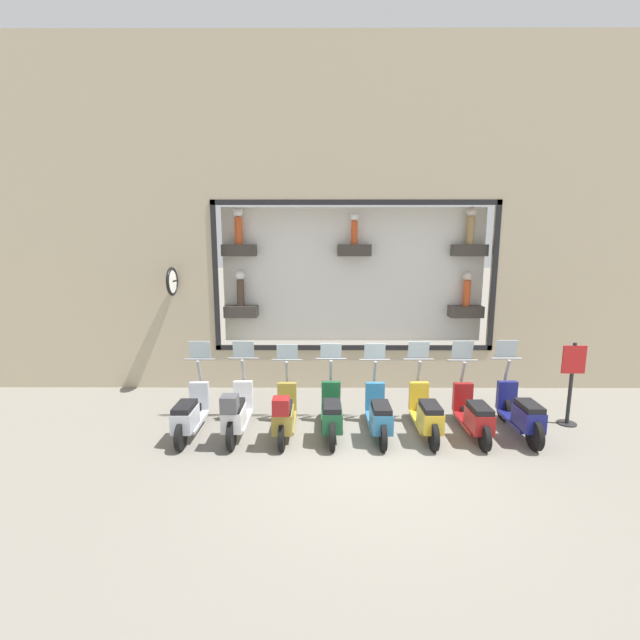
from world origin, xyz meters
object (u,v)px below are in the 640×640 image
scooter_teal_3 (379,414)px  scooter_silver_7 (190,414)px  scooter_red_1 (474,415)px  scooter_olive_5 (284,414)px  scooter_yellow_2 (426,414)px  shop_sign_post (571,381)px  scooter_white_6 (236,412)px  scooter_green_4 (332,414)px  scooter_navy_0 (521,413)px

scooter_teal_3 → scooter_silver_7: scooter_silver_7 is taller
scooter_red_1 → scooter_olive_5: 3.49m
scooter_yellow_2 → shop_sign_post: shop_sign_post is taller
scooter_red_1 → scooter_white_6: size_ratio=0.99×
scooter_teal_3 → scooter_green_4: 0.87m
scooter_red_1 → scooter_navy_0: bearing=-89.6°
scooter_white_6 → scooter_yellow_2: bearing=-89.1°
shop_sign_post → scooter_red_1: bearing=104.6°
scooter_navy_0 → scooter_green_4: size_ratio=1.00×
scooter_teal_3 → scooter_white_6: (-0.05, 2.61, 0.06)m
scooter_red_1 → scooter_olive_5: (-0.07, 3.49, 0.04)m
scooter_silver_7 → shop_sign_post: 7.32m
scooter_teal_3 → scooter_silver_7: 3.49m
scooter_navy_0 → scooter_red_1: (-0.01, 0.87, -0.02)m
scooter_green_4 → shop_sign_post: size_ratio=1.09×
scooter_yellow_2 → scooter_green_4: (0.00, 1.74, 0.00)m
scooter_green_4 → scooter_silver_7: (-0.00, 2.61, -0.01)m
scooter_navy_0 → scooter_teal_3: 2.61m
scooter_olive_5 → scooter_teal_3: bearing=-87.9°
shop_sign_post → scooter_yellow_2: bearing=100.3°
scooter_yellow_2 → scooter_red_1: bearing=-90.2°
scooter_teal_3 → scooter_green_4: (0.00, 0.87, 0.01)m
scooter_olive_5 → scooter_silver_7: 1.74m
scooter_white_6 → scooter_teal_3: bearing=-88.8°
scooter_navy_0 → scooter_red_1: 0.87m
scooter_navy_0 → scooter_white_6: bearing=90.7°
scooter_red_1 → shop_sign_post: bearing=-75.4°
scooter_navy_0 → scooter_yellow_2: bearing=90.1°
scooter_green_4 → scooter_red_1: bearing=-90.1°
scooter_red_1 → scooter_yellow_2: scooter_red_1 is taller
scooter_red_1 → shop_sign_post: (0.54, -2.06, 0.47)m
scooter_red_1 → scooter_white_6: bearing=90.7°
scooter_olive_5 → scooter_white_6: (0.01, 0.87, 0.02)m
scooter_white_6 → shop_sign_post: bearing=-84.7°
scooter_green_4 → scooter_olive_5: (-0.07, 0.87, 0.03)m
scooter_yellow_2 → scooter_navy_0: bearing=-89.9°
scooter_navy_0 → shop_sign_post: bearing=-65.9°
scooter_green_4 → scooter_olive_5: size_ratio=1.01×
scooter_red_1 → scooter_yellow_2: bearing=89.8°
scooter_teal_3 → shop_sign_post: size_ratio=1.09×
scooter_olive_5 → shop_sign_post: 5.59m
scooter_teal_3 → scooter_olive_5: (-0.07, 1.74, 0.04)m
scooter_navy_0 → scooter_green_4: bearing=90.1°
scooter_olive_5 → scooter_white_6: size_ratio=0.99×
scooter_green_4 → scooter_olive_5: scooter_green_4 is taller
scooter_silver_7 → shop_sign_post: bearing=-85.8°
scooter_green_4 → scooter_teal_3: bearing=-90.2°
scooter_yellow_2 → scooter_white_6: 3.49m
scooter_navy_0 → scooter_silver_7: bearing=90.0°
shop_sign_post → scooter_olive_5: bearing=96.2°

